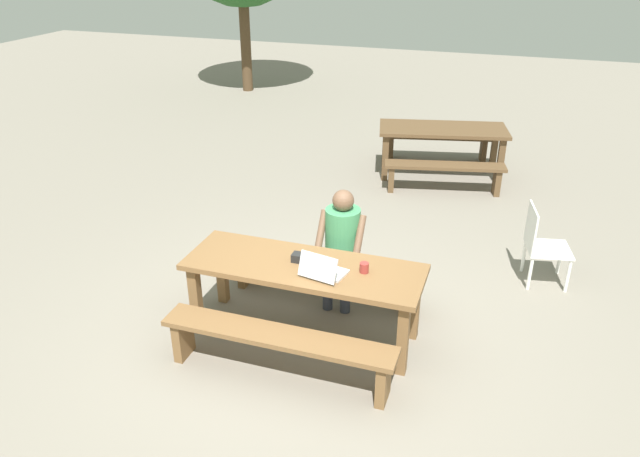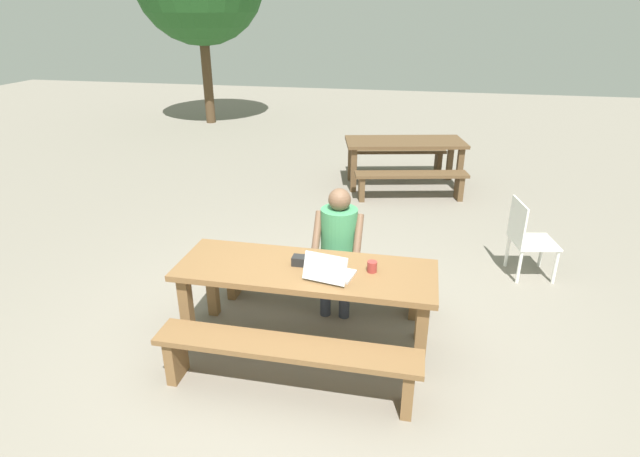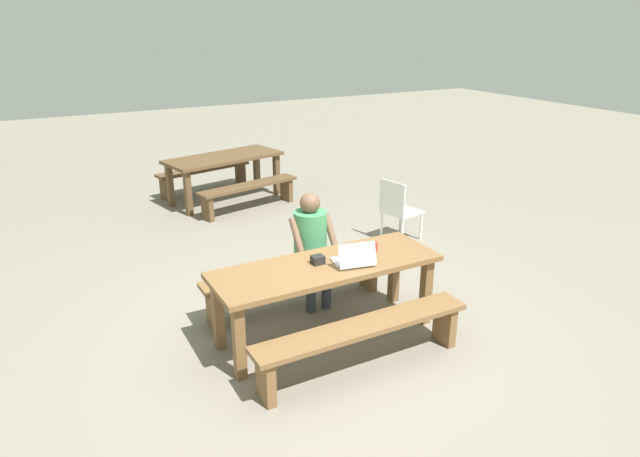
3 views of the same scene
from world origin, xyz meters
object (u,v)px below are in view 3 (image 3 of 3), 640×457
Objects in this scene: laptop at (354,258)px; small_pouch at (318,260)px; person_seated at (312,241)px; picnic_table_mid at (224,163)px; plastic_chair at (398,209)px; picnic_table_front at (326,274)px; coffee_mug at (373,247)px.

small_pouch is (-0.28, 0.16, -0.02)m from laptop.
person_seated reaches higher than picnic_table_mid.
picnic_table_mid is at bearing 81.69° from small_pouch.
small_pouch is at bearing 116.91° from plastic_chair.
small_pouch is (-0.07, 0.04, 0.14)m from picnic_table_front.
coffee_mug is 0.07× the size of person_seated.
plastic_chair is (2.03, 1.68, -0.19)m from picnic_table_front.
person_seated is (-0.37, 0.57, -0.06)m from coffee_mug.
plastic_chair reaches higher than picnic_table_mid.
coffee_mug is (0.60, -0.00, 0.01)m from small_pouch.
laptop is at bearing -86.06° from person_seated.
laptop is 0.33× the size of person_seated.
plastic_chair is at bearing -123.99° from laptop.
laptop is 0.47× the size of plastic_chair.
coffee_mug reaches higher than picnic_table_mid.
person_seated is (0.23, 0.57, -0.06)m from small_pouch.
laptop is at bearing 123.76° from plastic_chair.
laptop reaches higher than picnic_table_mid.
plastic_chair reaches higher than picnic_table_front.
coffee_mug is 4.46m from picnic_table_mid.
picnic_table_mid is (0.65, 4.45, -0.14)m from small_pouch.
person_seated is at bearing -108.82° from picnic_table_mid.
picnic_table_mid is at bearing 83.88° from person_seated.
plastic_chair is at bearing 29.78° from person_seated.
picnic_table_mid is (-1.44, 2.82, 0.19)m from plastic_chair.
small_pouch is 0.62m from person_seated.
plastic_chair is 3.18m from picnic_table_mid.
plastic_chair is at bearing 37.92° from small_pouch.
picnic_table_front is 23.67× the size of coffee_mug.
picnic_table_front is 2.64m from plastic_chair.
picnic_table_front is at bearing -33.83° from small_pouch.
coffee_mug is at bearing 4.65° from picnic_table_front.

